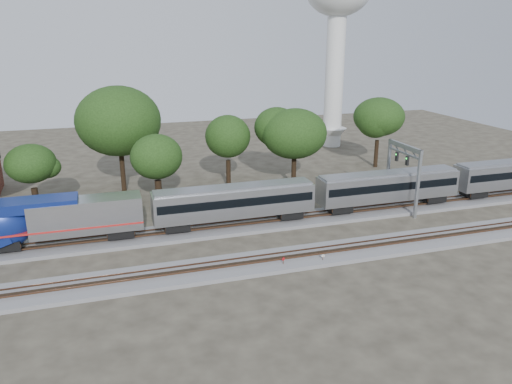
# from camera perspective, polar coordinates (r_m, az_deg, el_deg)

# --- Properties ---
(ground) EXTENTS (160.00, 160.00, 0.00)m
(ground) POSITION_cam_1_polar(r_m,az_deg,el_deg) (52.30, -3.82, -6.86)
(ground) COLOR #383328
(ground) RESTS_ON ground
(track_far) EXTENTS (160.00, 5.00, 0.73)m
(track_far) POSITION_cam_1_polar(r_m,az_deg,el_deg) (57.60, -5.24, -4.28)
(track_far) COLOR slate
(track_far) RESTS_ON ground
(track_near) EXTENTS (160.00, 5.00, 0.73)m
(track_near) POSITION_cam_1_polar(r_m,az_deg,el_deg) (48.70, -2.70, -8.52)
(track_near) COLOR slate
(track_near) RESTS_ON ground
(train) EXTENTS (96.58, 3.34, 4.92)m
(train) POSITION_cam_1_polar(r_m,az_deg,el_deg) (65.00, 14.99, 0.73)
(train) COLOR #ACAEB3
(train) RESTS_ON ground
(switch_stand_red) EXTENTS (0.32, 0.16, 1.05)m
(switch_stand_red) POSITION_cam_1_polar(r_m,az_deg,el_deg) (48.73, 3.14, -7.90)
(switch_stand_red) COLOR #512D19
(switch_stand_red) RESTS_ON ground
(switch_stand_white) EXTENTS (0.30, 0.15, 1.00)m
(switch_stand_white) POSITION_cam_1_polar(r_m,az_deg,el_deg) (49.88, 7.66, -7.45)
(switch_stand_white) COLOR #512D19
(switch_stand_white) RESTS_ON ground
(switch_lever) EXTENTS (0.58, 0.48, 0.30)m
(switch_lever) POSITION_cam_1_polar(r_m,az_deg,el_deg) (48.94, 5.53, -8.52)
(switch_lever) COLOR #512D19
(switch_lever) RESTS_ON ground
(water_tower) EXTENTS (12.68, 12.68, 35.09)m
(water_tower) POSITION_cam_1_polar(r_m,az_deg,el_deg) (99.82, 9.31, 20.00)
(water_tower) COLOR silver
(water_tower) RESTS_ON ground
(signal_gantry) EXTENTS (0.59, 7.03, 8.55)m
(signal_gantry) POSITION_cam_1_polar(r_m,az_deg,el_deg) (65.19, 16.50, 3.25)
(signal_gantry) COLOR gray
(signal_gantry) RESTS_ON ground
(tree_2) EXTENTS (6.84, 6.84, 9.65)m
(tree_2) POSITION_cam_1_polar(r_m,az_deg,el_deg) (65.84, -24.35, 2.96)
(tree_2) COLOR black
(tree_2) RESTS_ON ground
(tree_3) EXTENTS (10.39, 10.39, 14.65)m
(tree_3) POSITION_cam_1_polar(r_m,az_deg,el_deg) (71.22, -15.44, 7.81)
(tree_3) COLOR black
(tree_3) RESTS_ON ground
(tree_4) EXTENTS (6.86, 6.86, 9.67)m
(tree_4) POSITION_cam_1_polar(r_m,az_deg,el_deg) (64.53, -11.31, 3.95)
(tree_4) COLOR black
(tree_4) RESTS_ON ground
(tree_5) EXTENTS (7.68, 7.68, 10.82)m
(tree_5) POSITION_cam_1_polar(r_m,az_deg,el_deg) (71.94, -3.24, 6.34)
(tree_5) COLOR black
(tree_5) RESTS_ON ground
(tree_6) EXTENTS (8.02, 8.02, 11.30)m
(tree_6) POSITION_cam_1_polar(r_m,az_deg,el_deg) (72.29, 4.44, 6.64)
(tree_6) COLOR black
(tree_6) RESTS_ON ground
(tree_7) EXTENTS (8.64, 8.64, 12.18)m
(tree_7) POSITION_cam_1_polar(r_m,az_deg,el_deg) (85.46, 13.87, 8.33)
(tree_7) COLOR black
(tree_7) RESTS_ON ground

